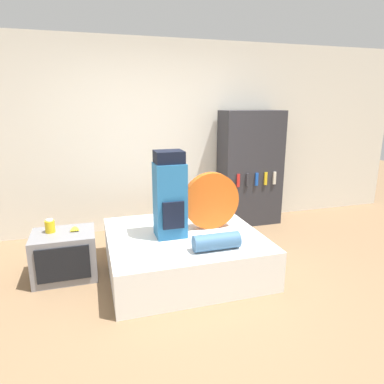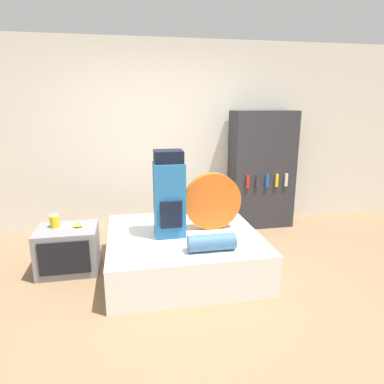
{
  "view_description": "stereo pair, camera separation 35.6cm",
  "coord_description": "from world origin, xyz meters",
  "px_view_note": "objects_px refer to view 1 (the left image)",
  "views": [
    {
      "loc": [
        -0.89,
        -2.65,
        1.76
      ],
      "look_at": [
        0.11,
        0.65,
        0.86
      ],
      "focal_mm": 32.0,
      "sensor_mm": 36.0,
      "label": 1
    },
    {
      "loc": [
        -0.54,
        -2.74,
        1.76
      ],
      "look_at": [
        0.11,
        0.65,
        0.86
      ],
      "focal_mm": 32.0,
      "sensor_mm": 36.0,
      "label": 2
    }
  ],
  "objects_px": {
    "sleeping_roll": "(216,242)",
    "television": "(65,255)",
    "backpack": "(170,196)",
    "tent_bag": "(211,201)",
    "bookshelf": "(250,168)",
    "canister": "(50,226)"
  },
  "relations": [
    {
      "from": "sleeping_roll",
      "to": "television",
      "type": "xyz_separation_m",
      "value": [
        -1.41,
        0.68,
        -0.25
      ]
    },
    {
      "from": "backpack",
      "to": "tent_bag",
      "type": "distance_m",
      "value": 0.51
    },
    {
      "from": "sleeping_roll",
      "to": "television",
      "type": "height_order",
      "value": "sleeping_roll"
    },
    {
      "from": "backpack",
      "to": "bookshelf",
      "type": "xyz_separation_m",
      "value": [
        1.49,
        1.21,
        -0.02
      ]
    },
    {
      "from": "tent_bag",
      "to": "bookshelf",
      "type": "xyz_separation_m",
      "value": [
        1.01,
        1.11,
        0.1
      ]
    },
    {
      "from": "television",
      "to": "bookshelf",
      "type": "height_order",
      "value": "bookshelf"
    },
    {
      "from": "sleeping_roll",
      "to": "bookshelf",
      "type": "xyz_separation_m",
      "value": [
        1.16,
        1.68,
        0.34
      ]
    },
    {
      "from": "tent_bag",
      "to": "bookshelf",
      "type": "bearing_deg",
      "value": 47.7
    },
    {
      "from": "television",
      "to": "bookshelf",
      "type": "relative_size",
      "value": 0.37
    },
    {
      "from": "sleeping_roll",
      "to": "canister",
      "type": "bearing_deg",
      "value": 153.91
    },
    {
      "from": "backpack",
      "to": "bookshelf",
      "type": "height_order",
      "value": "bookshelf"
    },
    {
      "from": "backpack",
      "to": "tent_bag",
      "type": "height_order",
      "value": "backpack"
    },
    {
      "from": "canister",
      "to": "backpack",
      "type": "bearing_deg",
      "value": -13.04
    },
    {
      "from": "tent_bag",
      "to": "canister",
      "type": "height_order",
      "value": "tent_bag"
    },
    {
      "from": "sleeping_roll",
      "to": "bookshelf",
      "type": "relative_size",
      "value": 0.27
    },
    {
      "from": "tent_bag",
      "to": "television",
      "type": "distance_m",
      "value": 1.63
    },
    {
      "from": "canister",
      "to": "tent_bag",
      "type": "bearing_deg",
      "value": -6.16
    },
    {
      "from": "backpack",
      "to": "television",
      "type": "bearing_deg",
      "value": 168.84
    },
    {
      "from": "tent_bag",
      "to": "sleeping_roll",
      "type": "xyz_separation_m",
      "value": [
        -0.15,
        -0.57,
        -0.23
      ]
    },
    {
      "from": "sleeping_roll",
      "to": "bookshelf",
      "type": "height_order",
      "value": "bookshelf"
    },
    {
      "from": "tent_bag",
      "to": "television",
      "type": "bearing_deg",
      "value": 175.73
    },
    {
      "from": "sleeping_roll",
      "to": "bookshelf",
      "type": "distance_m",
      "value": 2.07
    }
  ]
}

